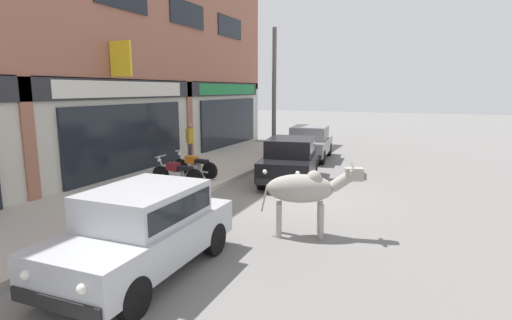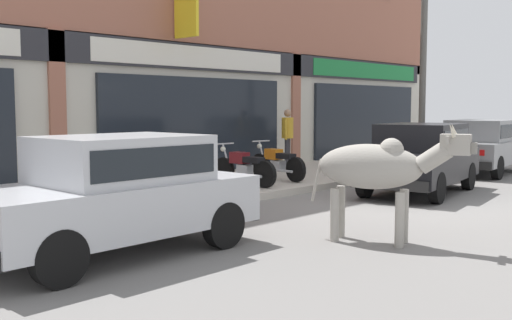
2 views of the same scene
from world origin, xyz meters
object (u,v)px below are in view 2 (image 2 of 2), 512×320
at_px(car_2, 420,155).
at_px(motorcycle_1, 277,163).
at_px(cow, 377,168).
at_px(pedestrian, 287,132).
at_px(car_1, 117,189).
at_px(car_0, 482,144).
at_px(motorcycle_0, 244,167).
at_px(utility_pole, 423,68).

bearing_deg(car_2, motorcycle_1, 111.59).
distance_m(cow, pedestrian, 8.44).
xyz_separation_m(car_1, pedestrian, (8.30, 4.37, 0.32)).
xyz_separation_m(car_0, pedestrian, (-3.57, 3.88, 0.32)).
xyz_separation_m(cow, pedestrian, (5.57, 6.33, 0.12)).
relative_size(car_0, motorcycle_1, 2.07).
height_order(cow, car_2, cow).
bearing_deg(cow, motorcycle_1, 54.40).
distance_m(motorcycle_0, motorcycle_1, 1.24).
distance_m(car_0, car_1, 11.88).
distance_m(car_1, motorcycle_0, 5.64).
height_order(car_0, motorcycle_0, car_0).
bearing_deg(car_1, motorcycle_1, 24.80).
distance_m(cow, motorcycle_0, 5.19).
distance_m(motorcycle_1, pedestrian, 2.69).
distance_m(cow, car_2, 4.97).
relative_size(car_1, pedestrian, 2.28).
relative_size(car_0, car_1, 1.03).
height_order(car_0, car_2, same).
bearing_deg(car_1, cow, -35.69).
xyz_separation_m(cow, motorcycle_0, (2.21, 4.67, -0.47)).
bearing_deg(motorcycle_1, utility_pole, -10.72).
relative_size(car_2, motorcycle_1, 2.10).
bearing_deg(cow, utility_pole, 24.67).
xyz_separation_m(car_1, car_2, (7.34, -0.11, 0.00)).
xyz_separation_m(car_0, car_2, (-4.53, -0.60, 0.00)).
height_order(pedestrian, utility_pole, utility_pole).
distance_m(car_2, motorcycle_1, 3.19).
xyz_separation_m(cow, car_2, (4.61, 1.85, -0.19)).
bearing_deg(motorcycle_0, motorcycle_1, 6.24).
bearing_deg(motorcycle_1, motorcycle_0, -173.76).
relative_size(motorcycle_0, motorcycle_1, 1.00).
distance_m(car_1, motorcycle_1, 6.80).
bearing_deg(car_0, car_2, -172.50).
xyz_separation_m(cow, car_0, (9.15, 2.45, -0.19)).
relative_size(car_0, car_2, 0.98).
relative_size(car_1, car_2, 0.96).
xyz_separation_m(motorcycle_0, pedestrian, (3.36, 1.65, 0.60)).
relative_size(motorcycle_1, pedestrian, 1.13).
distance_m(motorcycle_0, pedestrian, 3.79).
distance_m(car_0, pedestrian, 5.28).
distance_m(pedestrian, utility_pole, 4.15).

